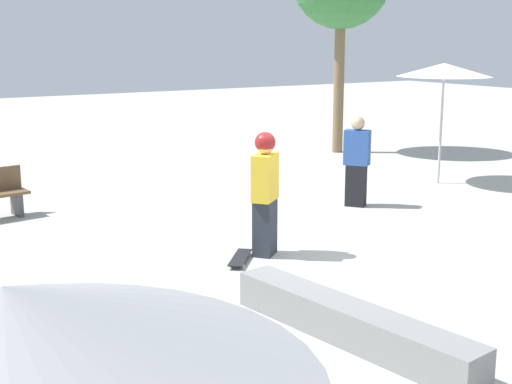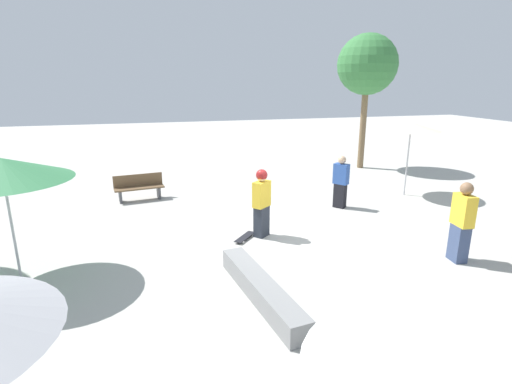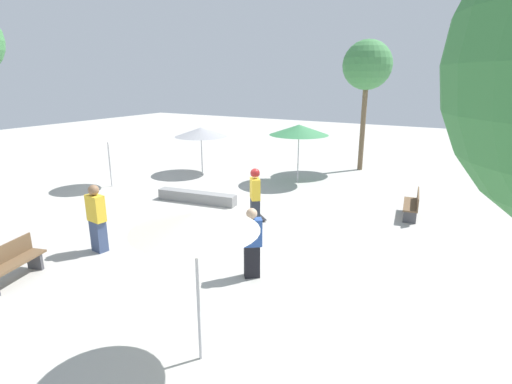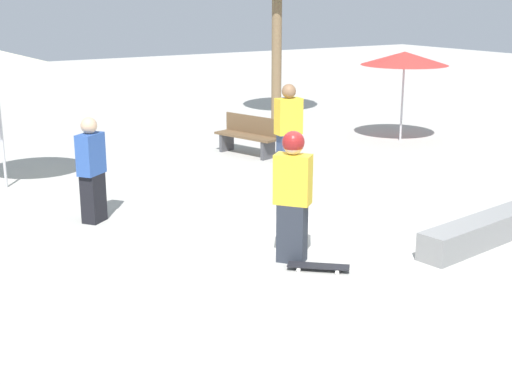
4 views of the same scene
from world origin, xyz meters
TOP-DOWN VIEW (x-y plane):
  - ground_plane at (0.00, 0.00)m, footprint 60.00×60.00m
  - skater_main at (0.78, -0.80)m, footprint 0.53×0.50m
  - skateboard at (1.25, -0.71)m, footprint 0.68×0.73m
  - concrete_ledge at (1.64, 2.15)m, footprint 0.86×3.08m
  - bench_far at (-5.13, 2.11)m, footprint 1.66×0.86m
  - shade_umbrella_red at (-4.48, 6.04)m, footprint 2.07×2.07m
  - bystander_watching at (-2.26, -2.46)m, footprint 0.47×0.51m
  - bystander_far at (-3.03, 1.74)m, footprint 0.33×0.52m

SIDE VIEW (x-z plane):
  - ground_plane at x=0.00m, z-range 0.00..0.00m
  - skateboard at x=1.25m, z-range 0.02..0.09m
  - concrete_ledge at x=1.64m, z-range 0.00..0.39m
  - bench_far at x=-5.13m, z-range 0.00..0.85m
  - bystander_watching at x=-2.26m, z-range 0.00..1.65m
  - bystander_far at x=-3.03m, z-range 0.00..1.80m
  - skater_main at x=0.78m, z-range 0.07..1.84m
  - shade_umbrella_red at x=-4.48m, z-range 0.91..3.05m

